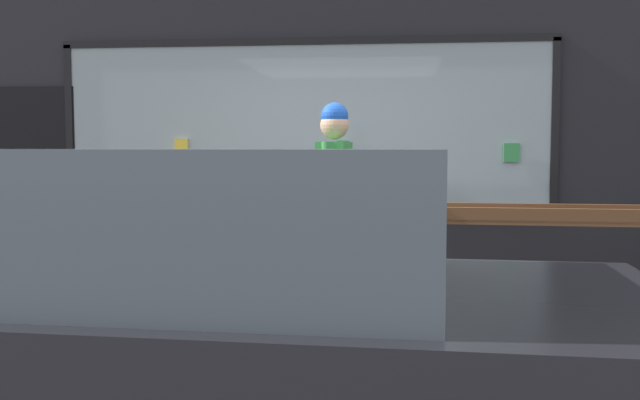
{
  "coord_description": "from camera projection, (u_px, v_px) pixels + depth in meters",
  "views": [
    {
      "loc": [
        0.71,
        -5.38,
        1.41
      ],
      "look_at": [
        0.06,
        0.61,
        0.97
      ],
      "focal_mm": 40.0,
      "sensor_mm": 36.0,
      "label": 1
    }
  ],
  "objects": [
    {
      "name": "display_table_left",
      "position": [
        136.0,
        223.0,
        6.44
      ],
      "size": [
        2.77,
        0.78,
        0.91
      ],
      "color": "brown",
      "rests_on": "ground_plane"
    },
    {
      "name": "display_table_right",
      "position": [
        505.0,
        227.0,
        6.09
      ],
      "size": [
        2.77,
        0.68,
        0.92
      ],
      "color": "brown",
      "rests_on": "ground_plane"
    },
    {
      "name": "person_browsing",
      "position": [
        334.0,
        193.0,
        5.73
      ],
      "size": [
        0.26,
        0.69,
        1.78
      ],
      "rotation": [
        0.0,
        0.0,
        1.48
      ],
      "color": "black",
      "rests_on": "ground_plane"
    },
    {
      "name": "ground_plane",
      "position": [
        303.0,
        331.0,
        5.51
      ],
      "size": [
        40.0,
        40.0,
        0.0
      ],
      "primitive_type": "plane",
      "color": "#474444"
    },
    {
      "name": "parked_car",
      "position": [
        161.0,
        308.0,
        3.0
      ],
      "size": [
        4.23,
        2.02,
        1.41
      ],
      "rotation": [
        0.0,
        0.0,
        -0.05
      ],
      "color": "black",
      "rests_on": "ground_plane"
    },
    {
      "name": "shopfront_facade",
      "position": [
        325.0,
        130.0,
        7.77
      ],
      "size": [
        7.64,
        0.29,
        3.22
      ],
      "color": "black",
      "rests_on": "ground_plane"
    },
    {
      "name": "small_dog",
      "position": [
        378.0,
        293.0,
        5.64
      ],
      "size": [
        0.3,
        0.52,
        0.4
      ],
      "rotation": [
        0.0,
        0.0,
        1.29
      ],
      "color": "white",
      "rests_on": "ground_plane"
    }
  ]
}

